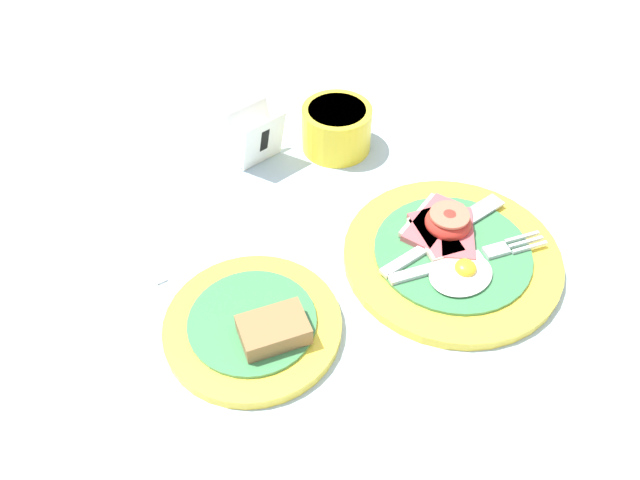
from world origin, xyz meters
name	(u,v)px	position (x,y,z in m)	size (l,w,h in m)	color
ground_plane	(353,289)	(0.00, 0.00, 0.00)	(3.00, 3.00, 0.00)	#A3BCD1
breakfast_plate	(451,251)	(0.12, -0.02, 0.01)	(0.24, 0.24, 0.04)	yellow
bread_plate	(255,326)	(-0.11, 0.01, 0.01)	(0.18, 0.18, 0.04)	yellow
sugar_cup	(337,127)	(0.12, 0.21, 0.03)	(0.09, 0.09, 0.06)	yellow
number_card	(258,137)	(0.02, 0.24, 0.04)	(0.06, 0.05, 0.07)	white
teaspoon_by_saucer	(171,294)	(-0.17, 0.10, 0.01)	(0.03, 0.19, 0.01)	silver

